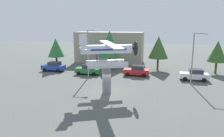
# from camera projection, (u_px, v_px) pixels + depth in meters

# --- Properties ---
(ground_plane) EXTENTS (140.00, 140.00, 0.00)m
(ground_plane) POSITION_uv_depth(u_px,v_px,m) (107.00, 93.00, 27.18)
(ground_plane) COLOR #515651
(display_pedestal) EXTENTS (1.10, 1.10, 3.38)m
(display_pedestal) POSITION_uv_depth(u_px,v_px,m) (107.00, 80.00, 26.84)
(display_pedestal) COLOR slate
(display_pedestal) RESTS_ON ground
(floatplane_monument) EXTENTS (7.17, 9.96, 4.00)m
(floatplane_monument) POSITION_uv_depth(u_px,v_px,m) (108.00, 53.00, 26.17)
(floatplane_monument) COLOR silver
(floatplane_monument) RESTS_ON display_pedestal
(car_near_blue) EXTENTS (4.20, 2.02, 1.76)m
(car_near_blue) POSITION_uv_depth(u_px,v_px,m) (54.00, 66.00, 39.47)
(car_near_blue) COLOR #2847B7
(car_near_blue) RESTS_ON ground
(car_mid_green) EXTENTS (4.20, 2.02, 1.76)m
(car_mid_green) POSITION_uv_depth(u_px,v_px,m) (88.00, 69.00, 36.85)
(car_mid_green) COLOR #237A38
(car_mid_green) RESTS_ON ground
(car_far_red) EXTENTS (4.20, 2.02, 1.76)m
(car_far_red) POSITION_uv_depth(u_px,v_px,m) (137.00, 71.00, 35.94)
(car_far_red) COLOR red
(car_far_red) RESTS_ON ground
(car_distant_white) EXTENTS (4.20, 2.02, 1.76)m
(car_distant_white) POSITION_uv_depth(u_px,v_px,m) (194.00, 75.00, 33.03)
(car_distant_white) COLOR white
(car_distant_white) RESTS_ON ground
(streetlight_primary) EXTENTS (1.84, 0.28, 7.62)m
(streetlight_primary) POSITION_uv_depth(u_px,v_px,m) (89.00, 50.00, 33.94)
(streetlight_primary) COLOR gray
(streetlight_primary) RESTS_ON ground
(streetlight_secondary) EXTENTS (1.84, 0.28, 7.35)m
(streetlight_secondary) POSITION_uv_depth(u_px,v_px,m) (194.00, 55.00, 30.11)
(streetlight_secondary) COLOR gray
(streetlight_secondary) RESTS_ON ground
(storefront_building) EXTENTS (14.97, 5.22, 6.72)m
(storefront_building) POSITION_uv_depth(u_px,v_px,m) (109.00, 47.00, 48.56)
(storefront_building) COLOR #9E9384
(storefront_building) RESTS_ON ground
(tree_west) EXTENTS (3.12, 3.12, 5.83)m
(tree_west) POSITION_uv_depth(u_px,v_px,m) (56.00, 48.00, 40.95)
(tree_west) COLOR brown
(tree_west) RESTS_ON ground
(tree_east) EXTENTS (4.35, 4.35, 7.28)m
(tree_east) POSITION_uv_depth(u_px,v_px,m) (110.00, 44.00, 40.52)
(tree_east) COLOR brown
(tree_east) RESTS_ON ground
(tree_center_back) EXTENTS (3.62, 3.62, 6.32)m
(tree_center_back) POSITION_uv_depth(u_px,v_px,m) (158.00, 47.00, 39.52)
(tree_center_back) COLOR brown
(tree_center_back) RESTS_ON ground
(tree_far_east) EXTENTS (3.24, 3.24, 5.72)m
(tree_far_east) POSITION_uv_depth(u_px,v_px,m) (217.00, 51.00, 36.75)
(tree_far_east) COLOR brown
(tree_far_east) RESTS_ON ground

